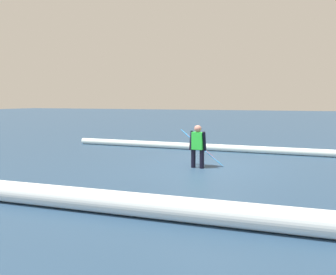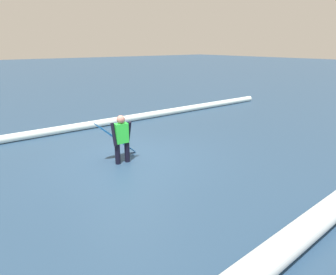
{
  "view_description": "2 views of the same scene",
  "coord_description": "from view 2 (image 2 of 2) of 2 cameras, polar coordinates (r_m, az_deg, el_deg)",
  "views": [
    {
      "loc": [
        -2.75,
        10.63,
        2.07
      ],
      "look_at": [
        0.76,
        1.58,
        1.05
      ],
      "focal_mm": 38.12,
      "sensor_mm": 36.0,
      "label": 1
    },
    {
      "loc": [
        3.94,
        6.94,
        3.07
      ],
      "look_at": [
        0.11,
        2.02,
        1.11
      ],
      "focal_mm": 31.87,
      "sensor_mm": 36.0,
      "label": 2
    }
  ],
  "objects": [
    {
      "name": "ground_plane",
      "position": [
        8.55,
        -7.75,
        -3.8
      ],
      "size": [
        127.6,
        127.6,
        0.0
      ],
      "primitive_type": "plane",
      "color": "navy"
    },
    {
      "name": "surfer",
      "position": [
        7.97,
        -8.87,
        0.11
      ],
      "size": [
        0.52,
        0.27,
        1.32
      ],
      "rotation": [
        0.0,
        0.0,
        3.06
      ],
      "color": "black",
      "rests_on": "ground_plane"
    },
    {
      "name": "surfboard",
      "position": [
        8.34,
        -9.89,
        -0.21
      ],
      "size": [
        1.42,
        0.49,
        1.19
      ],
      "color": "#268CE5",
      "rests_on": "ground_plane"
    },
    {
      "name": "wave_crest_foreground",
      "position": [
        12.12,
        -10.38,
        3.12
      ],
      "size": [
        17.08,
        0.48,
        0.28
      ],
      "primitive_type": "cylinder",
      "rotation": [
        0.0,
        1.57,
        -0.01
      ],
      "color": "white",
      "rests_on": "ground_plane"
    },
    {
      "name": "wave_crest_midground",
      "position": [
        6.2,
        28.42,
        -12.31
      ],
      "size": [
        22.66,
        1.33,
        0.43
      ],
      "primitive_type": "cylinder",
      "rotation": [
        0.0,
        1.57,
        0.04
      ],
      "color": "white",
      "rests_on": "ground_plane"
    }
  ]
}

